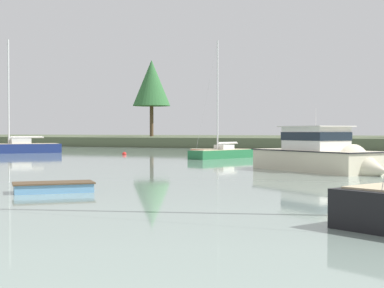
{
  "coord_description": "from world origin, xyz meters",
  "views": [
    {
      "loc": [
        15.11,
        -6.54,
        2.12
      ],
      "look_at": [
        -2.85,
        31.61,
        1.22
      ],
      "focal_mm": 54.15,
      "sensor_mm": 36.0,
      "label": 1
    }
  ],
  "objects_px": {
    "dinghy_skyblue": "(54,189)",
    "dinghy_red": "(208,152)",
    "sailboat_green": "(222,156)",
    "cruiser_cream": "(326,161)",
    "mooring_buoy_red": "(124,154)",
    "sailboat_navy": "(16,150)",
    "dinghy_yellow": "(376,155)"
  },
  "relations": [
    {
      "from": "cruiser_cream",
      "to": "dinghy_red",
      "type": "bearing_deg",
      "value": 126.72
    },
    {
      "from": "cruiser_cream",
      "to": "dinghy_yellow",
      "type": "xyz_separation_m",
      "value": [
        -0.16,
        20.18,
        -0.44
      ]
    },
    {
      "from": "cruiser_cream",
      "to": "sailboat_navy",
      "type": "bearing_deg",
      "value": 157.75
    },
    {
      "from": "cruiser_cream",
      "to": "dinghy_red",
      "type": "distance_m",
      "value": 27.32
    },
    {
      "from": "sailboat_navy",
      "to": "mooring_buoy_red",
      "type": "xyz_separation_m",
      "value": [
        11.89,
        1.0,
        -0.19
      ]
    },
    {
      "from": "dinghy_yellow",
      "to": "sailboat_navy",
      "type": "bearing_deg",
      "value": -168.98
    },
    {
      "from": "dinghy_skyblue",
      "to": "dinghy_red",
      "type": "relative_size",
      "value": 0.77
    },
    {
      "from": "dinghy_red",
      "to": "sailboat_green",
      "type": "xyz_separation_m",
      "value": [
        5.45,
        -9.81,
        0.06
      ]
    },
    {
      "from": "dinghy_yellow",
      "to": "mooring_buoy_red",
      "type": "bearing_deg",
      "value": -165.62
    },
    {
      "from": "sailboat_green",
      "to": "mooring_buoy_red",
      "type": "relative_size",
      "value": 21.99
    },
    {
      "from": "dinghy_red",
      "to": "dinghy_yellow",
      "type": "height_order",
      "value": "dinghy_red"
    },
    {
      "from": "mooring_buoy_red",
      "to": "sailboat_navy",
      "type": "bearing_deg",
      "value": -175.21
    },
    {
      "from": "dinghy_red",
      "to": "mooring_buoy_red",
      "type": "bearing_deg",
      "value": -126.07
    },
    {
      "from": "dinghy_red",
      "to": "mooring_buoy_red",
      "type": "height_order",
      "value": "dinghy_red"
    },
    {
      "from": "sailboat_green",
      "to": "cruiser_cream",
      "type": "bearing_deg",
      "value": -48.0
    },
    {
      "from": "sailboat_navy",
      "to": "dinghy_yellow",
      "type": "relative_size",
      "value": 4.25
    },
    {
      "from": "cruiser_cream",
      "to": "sailboat_green",
      "type": "xyz_separation_m",
      "value": [
        -10.88,
        12.08,
        -0.36
      ]
    },
    {
      "from": "cruiser_cream",
      "to": "dinghy_yellow",
      "type": "height_order",
      "value": "cruiser_cream"
    },
    {
      "from": "dinghy_skyblue",
      "to": "sailboat_navy",
      "type": "height_order",
      "value": "sailboat_navy"
    },
    {
      "from": "sailboat_navy",
      "to": "sailboat_green",
      "type": "height_order",
      "value": "sailboat_navy"
    },
    {
      "from": "dinghy_skyblue",
      "to": "mooring_buoy_red",
      "type": "distance_m",
      "value": 32.77
    },
    {
      "from": "dinghy_yellow",
      "to": "sailboat_green",
      "type": "distance_m",
      "value": 13.43
    },
    {
      "from": "dinghy_skyblue",
      "to": "sailboat_navy",
      "type": "bearing_deg",
      "value": 133.97
    },
    {
      "from": "cruiser_cream",
      "to": "sailboat_navy",
      "type": "height_order",
      "value": "sailboat_navy"
    },
    {
      "from": "cruiser_cream",
      "to": "sailboat_green",
      "type": "relative_size",
      "value": 0.89
    },
    {
      "from": "mooring_buoy_red",
      "to": "sailboat_green",
      "type": "bearing_deg",
      "value": -13.69
    },
    {
      "from": "dinghy_yellow",
      "to": "mooring_buoy_red",
      "type": "relative_size",
      "value": 6.25
    },
    {
      "from": "cruiser_cream",
      "to": "mooring_buoy_red",
      "type": "xyz_separation_m",
      "value": [
        -21.58,
        14.69,
        -0.5
      ]
    },
    {
      "from": "dinghy_skyblue",
      "to": "dinghy_yellow",
      "type": "height_order",
      "value": "dinghy_skyblue"
    },
    {
      "from": "sailboat_green",
      "to": "dinghy_red",
      "type": "bearing_deg",
      "value": 119.07
    },
    {
      "from": "sailboat_green",
      "to": "mooring_buoy_red",
      "type": "distance_m",
      "value": 11.02
    },
    {
      "from": "dinghy_red",
      "to": "dinghy_skyblue",
      "type": "bearing_deg",
      "value": -74.69
    }
  ]
}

